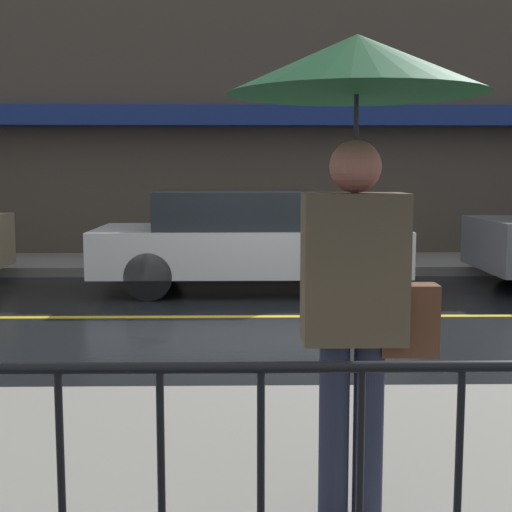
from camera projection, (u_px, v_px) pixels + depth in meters
The scene contains 8 objects.
ground_plane at pixel (287, 317), 8.04m from camera, with size 80.00×80.00×0.00m, color black.
sidewalk_near at pixel (346, 492), 3.49m from camera, with size 28.00×3.03×0.15m.
sidewalk_far at pixel (272, 264), 12.09m from camera, with size 28.00×2.04×0.15m.
lane_marking at pixel (287, 316), 8.04m from camera, with size 25.20×0.12×0.01m.
building_storefront at pixel (270, 113), 12.92m from camera, with size 28.00×0.85×5.37m.
railing_foreground at pixel (409, 474), 2.16m from camera, with size 12.00×0.04×0.93m.
pedestrian at pixel (357, 137), 2.88m from camera, with size 1.05×1.05×2.03m.
car_white at pixel (246, 239), 9.79m from camera, with size 4.17×1.77×1.37m.
Camera 1 is at (-0.50, -7.89, 1.63)m, focal length 50.00 mm.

